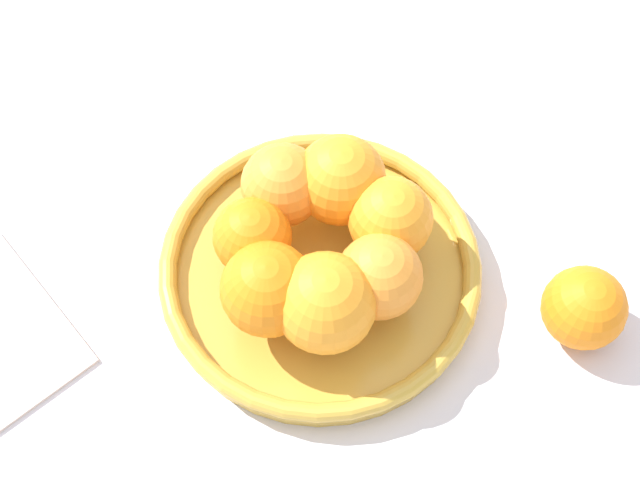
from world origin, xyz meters
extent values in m
plane|color=silver|center=(0.00, 0.00, 0.00)|extent=(4.00, 4.00, 0.00)
cylinder|color=gold|center=(0.00, 0.00, 0.01)|extent=(0.27, 0.27, 0.02)
torus|color=gold|center=(0.00, 0.00, 0.02)|extent=(0.28, 0.28, 0.02)
sphere|color=orange|center=(-0.06, 0.03, 0.07)|extent=(0.07, 0.07, 0.07)
sphere|color=orange|center=(-0.05, -0.03, 0.06)|extent=(0.07, 0.07, 0.07)
sphere|color=orange|center=(-0.01, -0.06, 0.07)|extent=(0.08, 0.08, 0.08)
sphere|color=orange|center=(0.04, -0.05, 0.07)|extent=(0.08, 0.08, 0.08)
sphere|color=orange|center=(0.06, 0.00, 0.07)|extent=(0.07, 0.07, 0.07)
sphere|color=orange|center=(0.04, 0.05, 0.07)|extent=(0.07, 0.07, 0.07)
sphere|color=orange|center=(-0.02, 0.06, 0.07)|extent=(0.08, 0.08, 0.08)
sphere|color=orange|center=(0.20, 0.09, 0.04)|extent=(0.07, 0.07, 0.07)
camera|label=1|loc=(0.20, -0.30, 0.70)|focal=50.00mm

